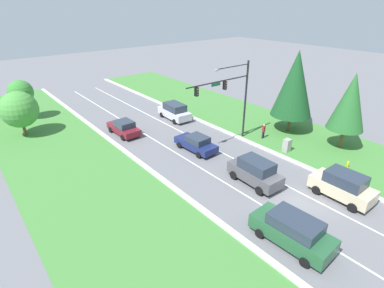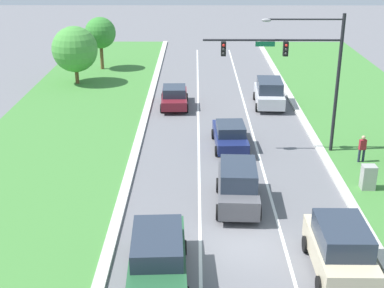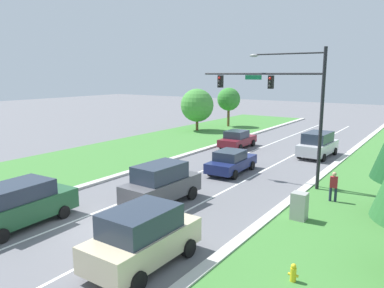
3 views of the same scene
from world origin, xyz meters
name	(u,v)px [view 1 (image 1 of 3)]	position (x,y,z in m)	size (l,w,h in m)	color
ground_plane	(291,204)	(0.00, 0.00, 0.00)	(160.00, 160.00, 0.00)	slate
curb_strip_right	(330,177)	(5.65, 0.00, 0.07)	(0.50, 90.00, 0.15)	beige
curb_strip_left	(238,237)	(-5.65, 0.00, 0.07)	(0.50, 90.00, 0.15)	beige
grass_verge_right	(358,159)	(10.90, 0.00, 0.04)	(10.00, 90.00, 0.08)	#427F38
grass_verge_left	(171,281)	(-10.90, 0.00, 0.04)	(10.00, 90.00, 0.08)	#427F38
lane_stripe_inner_left	(276,213)	(-1.80, 0.00, 0.00)	(0.14, 81.00, 0.01)	white
lane_stripe_inner_right	(304,195)	(1.80, 0.00, 0.00)	(0.14, 81.00, 0.01)	white
traffic_signal_mast	(231,92)	(4.03, 10.51, 5.50)	(7.95, 0.41, 8.27)	black
champagne_suv	(343,186)	(3.60, -1.92, 1.09)	(2.26, 4.52, 2.14)	beige
burgundy_sedan	(124,128)	(-3.61, 19.34, 0.81)	(2.18, 4.62, 1.64)	maroon
graphite_suv	(255,171)	(0.05, 3.57, 1.10)	(2.24, 4.68, 2.16)	#4C4C51
silver_suv	(174,111)	(3.63, 19.70, 1.04)	(2.36, 4.94, 2.06)	silver
forest_suv	(293,230)	(-3.44, -2.34, 1.01)	(2.47, 5.12, 1.98)	#235633
navy_sedan	(196,143)	(0.14, 11.19, 0.79)	(2.20, 4.75, 1.59)	navy
utility_cabinet	(287,146)	(6.90, 5.28, 0.68)	(0.70, 0.60, 1.37)	#9E9E99
pedestrian	(264,131)	(7.57, 8.77, 0.94)	(0.41, 0.27, 1.69)	#232842
fire_hydrant	(348,164)	(8.50, -0.07, 0.34)	(0.34, 0.20, 0.70)	gold
conifer_near_right_tree	(295,84)	(11.53, 8.34, 5.52)	(4.45, 4.45, 9.08)	brown
oak_near_left_tree	(19,110)	(-12.37, 25.84, 3.09)	(3.91, 3.91, 5.05)	brown
conifer_far_right_tree	(350,102)	(11.97, 2.42, 4.88)	(3.48, 3.48, 7.68)	brown
oak_far_left_tree	(21,92)	(-11.04, 31.17, 3.54)	(2.94, 2.94, 5.03)	brown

